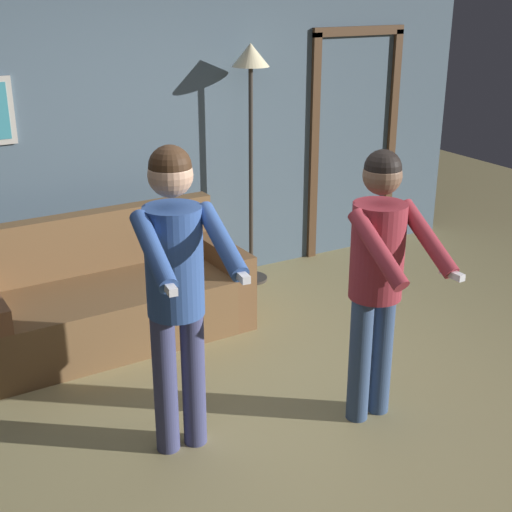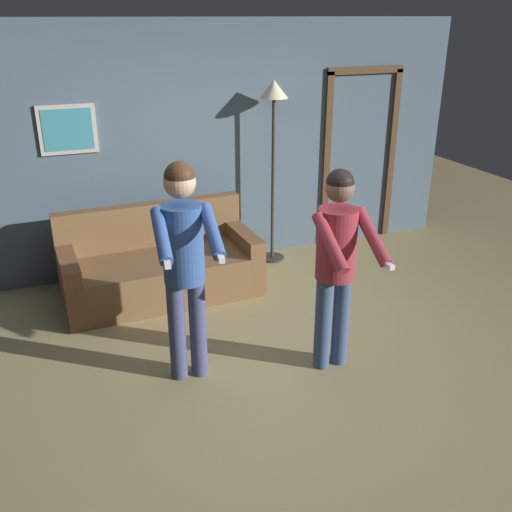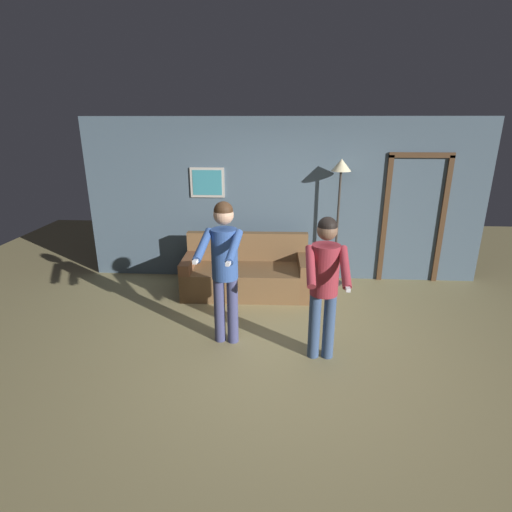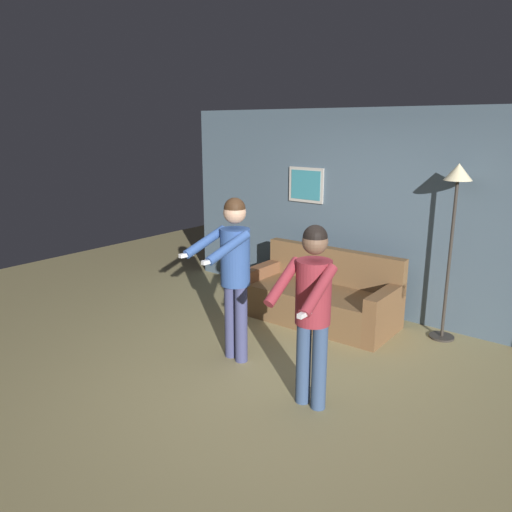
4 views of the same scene
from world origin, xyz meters
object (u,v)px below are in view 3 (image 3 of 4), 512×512
at_px(couch, 246,275).
at_px(person_standing_right, 325,278).
at_px(torchiere_lamp, 340,184).
at_px(person_standing_left, 224,261).

xyz_separation_m(couch, person_standing_right, (0.98, -1.76, 0.69)).
bearing_deg(person_standing_right, torchiere_lamp, 79.20).
relative_size(torchiere_lamp, person_standing_right, 1.24).
relative_size(person_standing_left, person_standing_right, 1.06).
bearing_deg(couch, person_standing_left, -94.58).
height_order(torchiere_lamp, person_standing_left, torchiere_lamp).
height_order(couch, person_standing_left, person_standing_left).
distance_m(couch, person_standing_right, 2.13).
distance_m(couch, torchiere_lamp, 1.98).
height_order(person_standing_left, person_standing_right, person_standing_left).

